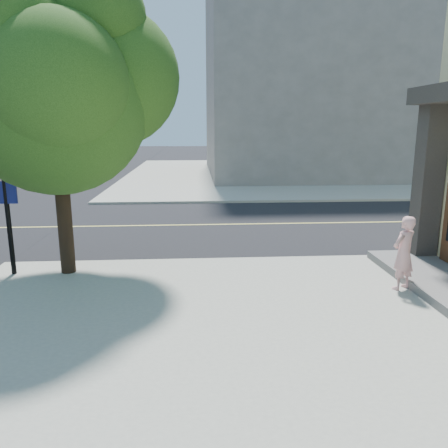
{
  "coord_description": "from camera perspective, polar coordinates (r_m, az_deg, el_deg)",
  "views": [
    {
      "loc": [
        3.89,
        -11.01,
        3.51
      ],
      "look_at": [
        4.54,
        -1.18,
        1.3
      ],
      "focal_mm": 35.02,
      "sensor_mm": 36.0,
      "label": 1
    }
  ],
  "objects": [
    {
      "name": "street_tree",
      "position": [
        10.6,
        -20.77,
        17.38
      ],
      "size": [
        5.15,
        4.68,
        6.83
      ],
      "rotation": [
        0.0,
        0.0,
        0.13
      ],
      "color": "black",
      "rests_on": "sidewalk_se"
    },
    {
      "name": "road_ew",
      "position": [
        16.37,
        -17.44,
        -0.31
      ],
      "size": [
        140.0,
        9.0,
        0.01
      ],
      "primitive_type": "cube",
      "color": "black",
      "rests_on": "ground"
    },
    {
      "name": "man_on_phone",
      "position": [
        9.91,
        22.4,
        -3.52
      ],
      "size": [
        0.69,
        0.61,
        1.58
      ],
      "primitive_type": "imported",
      "rotation": [
        0.0,
        0.0,
        3.64
      ],
      "color": "#E4A2A0",
      "rests_on": "sidewalk_se"
    },
    {
      "name": "filler_ne",
      "position": [
        34.71,
        13.88,
        18.25
      ],
      "size": [
        18.0,
        16.0,
        14.0
      ],
      "primitive_type": "cube",
      "color": "slate",
      "rests_on": "sidewalk_ne"
    },
    {
      "name": "sidewalk_ne",
      "position": [
        34.08,
        12.69,
        6.51
      ],
      "size": [
        29.0,
        25.0,
        0.12
      ],
      "primitive_type": "cube",
      "color": "#9D9D8E",
      "rests_on": "ground"
    },
    {
      "name": "ground",
      "position": [
        12.19,
        -22.3,
        -5.07
      ],
      "size": [
        140.0,
        140.0,
        0.0
      ],
      "primitive_type": "plane",
      "color": "black",
      "rests_on": "ground"
    }
  ]
}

